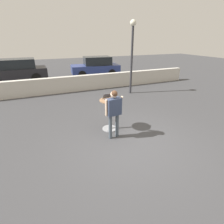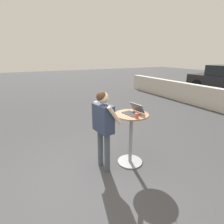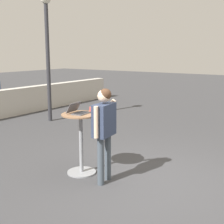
{
  "view_description": "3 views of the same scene",
  "coord_description": "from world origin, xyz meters",
  "views": [
    {
      "loc": [
        -2.32,
        -3.94,
        3.01
      ],
      "look_at": [
        -0.45,
        0.49,
        0.96
      ],
      "focal_mm": 28.0,
      "sensor_mm": 36.0,
      "label": 1
    },
    {
      "loc": [
        2.43,
        -0.69,
        2.19
      ],
      "look_at": [
        -0.3,
        0.75,
        1.19
      ],
      "focal_mm": 28.0,
      "sensor_mm": 36.0,
      "label": 2
    },
    {
      "loc": [
        -4.37,
        -2.3,
        2.18
      ],
      "look_at": [
        -0.29,
        0.48,
        1.21
      ],
      "focal_mm": 50.0,
      "sensor_mm": 36.0,
      "label": 3
    }
  ],
  "objects": [
    {
      "name": "standing_person",
      "position": [
        -0.35,
        0.59,
        1.01
      ],
      "size": [
        0.6,
        0.4,
        1.59
      ],
      "color": "#424C56",
      "rests_on": "ground_plane"
    },
    {
      "name": "laptop",
      "position": [
        -0.26,
        1.21,
        1.14
      ],
      "size": [
        0.38,
        0.35,
        0.19
      ],
      "color": "#515156",
      "rests_on": "cafe_table"
    },
    {
      "name": "cafe_table",
      "position": [
        -0.26,
        1.17,
        0.65
      ],
      "size": [
        0.67,
        0.67,
        1.1
      ],
      "color": "gray",
      "rests_on": "ground_plane"
    },
    {
      "name": "coffee_mug",
      "position": [
        -0.02,
        1.11,
        1.14
      ],
      "size": [
        0.1,
        0.07,
        0.09
      ],
      "color": "#C14C42",
      "rests_on": "cafe_table"
    },
    {
      "name": "ground_plane",
      "position": [
        0.0,
        0.0,
        0.0
      ],
      "size": [
        50.0,
        50.0,
        0.0
      ],
      "primitive_type": "plane",
      "color": "#3D3D3F"
    }
  ]
}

